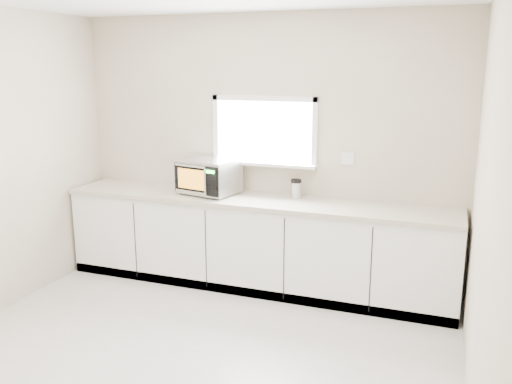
% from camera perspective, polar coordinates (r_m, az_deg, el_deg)
% --- Properties ---
extents(ground, '(4.00, 4.00, 0.00)m').
position_cam_1_polar(ground, '(4.24, -8.48, -18.19)').
color(ground, beige).
rests_on(ground, ground).
extents(back_wall, '(4.00, 0.17, 2.70)m').
position_cam_1_polar(back_wall, '(5.52, 0.93, 4.52)').
color(back_wall, beige).
rests_on(back_wall, ground).
extents(cabinets, '(3.92, 0.60, 0.88)m').
position_cam_1_polar(cabinets, '(5.46, -0.13, -5.54)').
color(cabinets, white).
rests_on(cabinets, ground).
extents(countertop, '(3.92, 0.64, 0.04)m').
position_cam_1_polar(countertop, '(5.32, -0.17, -0.89)').
color(countertop, '#BDB49C').
rests_on(countertop, cabinets).
extents(microwave, '(0.63, 0.54, 0.36)m').
position_cam_1_polar(microwave, '(5.50, -5.01, 1.73)').
color(microwave, black).
rests_on(microwave, countertop).
extents(knife_block, '(0.13, 0.22, 0.30)m').
position_cam_1_polar(knife_block, '(5.52, -5.76, 1.15)').
color(knife_block, '#462519').
rests_on(knife_block, countertop).
extents(cutting_board, '(0.28, 0.07, 0.28)m').
position_cam_1_polar(cutting_board, '(5.65, -2.91, 1.58)').
color(cutting_board, '#A98041').
rests_on(cutting_board, countertop).
extents(coffee_grinder, '(0.13, 0.13, 0.19)m').
position_cam_1_polar(coffee_grinder, '(5.35, 4.23, 0.39)').
color(coffee_grinder, '#B5B8BD').
rests_on(coffee_grinder, countertop).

